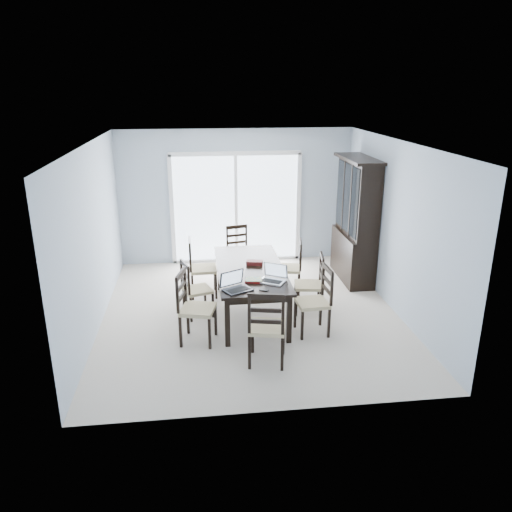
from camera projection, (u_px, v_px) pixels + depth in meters
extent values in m
plane|color=beige|center=(250.00, 313.00, 7.78)|extent=(5.00, 5.00, 0.00)
plane|color=white|center=(250.00, 143.00, 6.93)|extent=(5.00, 5.00, 0.00)
cube|color=#A3B2C2|center=(236.00, 197.00, 9.70)|extent=(4.50, 0.02, 2.60)
cube|color=#A3B2C2|center=(93.00, 238.00, 7.10)|extent=(0.02, 5.00, 2.60)
cube|color=#A3B2C2|center=(396.00, 228.00, 7.62)|extent=(0.02, 5.00, 2.60)
cube|color=gray|center=(233.00, 247.00, 11.08)|extent=(4.50, 2.00, 0.10)
cube|color=#99999E|center=(229.00, 210.00, 11.82)|extent=(4.50, 0.06, 1.10)
cube|color=black|center=(250.00, 269.00, 7.54)|extent=(1.00, 2.20, 0.04)
cube|color=black|center=(250.00, 273.00, 7.56)|extent=(0.88, 2.08, 0.10)
cube|color=black|center=(227.00, 323.00, 6.68)|extent=(0.07, 0.07, 0.69)
cube|color=black|center=(289.00, 320.00, 6.78)|extent=(0.07, 0.07, 0.69)
cube|color=black|center=(219.00, 271.00, 8.56)|extent=(0.07, 0.07, 0.69)
cube|color=black|center=(268.00, 269.00, 8.65)|extent=(0.07, 0.07, 0.69)
cube|color=black|center=(353.00, 256.00, 9.05)|extent=(0.45, 1.30, 0.85)
cube|color=black|center=(358.00, 198.00, 8.70)|extent=(0.38, 1.30, 1.30)
cube|color=black|center=(359.00, 159.00, 8.48)|extent=(0.50, 1.38, 0.05)
cube|color=black|center=(355.00, 203.00, 8.28)|extent=(0.02, 0.36, 1.18)
cube|color=black|center=(347.00, 198.00, 8.68)|extent=(0.02, 0.36, 1.18)
cube|color=black|center=(340.00, 193.00, 9.07)|extent=(0.02, 0.36, 1.18)
cube|color=silver|center=(236.00, 210.00, 9.76)|extent=(2.40, 0.02, 2.10)
cube|color=white|center=(235.00, 154.00, 9.40)|extent=(2.52, 0.05, 0.08)
cube|color=white|center=(236.00, 210.00, 9.75)|extent=(0.06, 0.05, 2.10)
cube|color=white|center=(237.00, 259.00, 10.08)|extent=(2.52, 0.05, 0.05)
cube|color=black|center=(188.00, 319.00, 7.06)|extent=(0.04, 0.04, 0.45)
cube|color=black|center=(181.00, 332.00, 6.69)|extent=(0.04, 0.04, 0.45)
cube|color=black|center=(216.00, 321.00, 7.01)|extent=(0.04, 0.04, 0.45)
cube|color=black|center=(210.00, 334.00, 6.64)|extent=(0.04, 0.04, 0.45)
cube|color=#C5B683|center=(198.00, 309.00, 6.77)|extent=(0.54, 0.54, 0.05)
cube|color=black|center=(184.00, 301.00, 7.72)|extent=(0.04, 0.04, 0.40)
cube|color=black|center=(191.00, 310.00, 7.42)|extent=(0.04, 0.04, 0.40)
cube|color=black|center=(205.00, 297.00, 7.86)|extent=(0.04, 0.04, 0.40)
cube|color=black|center=(213.00, 305.00, 7.56)|extent=(0.04, 0.04, 0.40)
cube|color=#C5B683|center=(198.00, 290.00, 7.57)|extent=(0.49, 0.49, 0.05)
cube|color=black|center=(192.00, 279.00, 8.53)|extent=(0.04, 0.04, 0.44)
cube|color=black|center=(193.00, 288.00, 8.17)|extent=(0.04, 0.04, 0.44)
cube|color=black|center=(215.00, 278.00, 8.58)|extent=(0.04, 0.04, 0.44)
cube|color=black|center=(216.00, 286.00, 8.22)|extent=(0.04, 0.04, 0.44)
cube|color=#C5B683|center=(203.00, 269.00, 8.30)|extent=(0.43, 0.43, 0.05)
cube|color=black|center=(329.00, 323.00, 6.95)|extent=(0.04, 0.04, 0.44)
cube|color=black|center=(320.00, 312.00, 7.31)|extent=(0.04, 0.04, 0.44)
cube|color=black|center=(302.00, 326.00, 6.88)|extent=(0.04, 0.04, 0.44)
cube|color=black|center=(295.00, 314.00, 7.24)|extent=(0.04, 0.04, 0.44)
cube|color=#C5B683|center=(312.00, 303.00, 7.01)|extent=(0.45, 0.45, 0.05)
cube|color=black|center=(320.00, 304.00, 7.59)|extent=(0.04, 0.04, 0.41)
cube|color=black|center=(318.00, 294.00, 7.93)|extent=(0.04, 0.04, 0.41)
cube|color=black|center=(296.00, 304.00, 7.60)|extent=(0.04, 0.04, 0.41)
cube|color=black|center=(295.00, 294.00, 7.94)|extent=(0.04, 0.04, 0.41)
cube|color=#C5B683|center=(308.00, 285.00, 7.69)|extent=(0.46, 0.46, 0.05)
cube|color=black|center=(299.00, 285.00, 8.30)|extent=(0.04, 0.04, 0.41)
cube|color=black|center=(299.00, 277.00, 8.64)|extent=(0.04, 0.04, 0.41)
cube|color=black|center=(277.00, 285.00, 8.32)|extent=(0.04, 0.04, 0.41)
cube|color=black|center=(278.00, 277.00, 8.66)|extent=(0.04, 0.04, 0.41)
cube|color=#C5B683|center=(288.00, 268.00, 8.40)|extent=(0.47, 0.47, 0.05)
cube|color=black|center=(250.00, 353.00, 6.17)|extent=(0.04, 0.04, 0.46)
cube|color=black|center=(282.00, 354.00, 6.13)|extent=(0.04, 0.04, 0.46)
cube|color=black|center=(253.00, 337.00, 6.55)|extent=(0.04, 0.04, 0.46)
cube|color=black|center=(283.00, 338.00, 6.52)|extent=(0.04, 0.04, 0.46)
cube|color=#C5B683|center=(267.00, 327.00, 6.26)|extent=(0.53, 0.53, 0.05)
cube|color=black|center=(246.00, 262.00, 9.39)|extent=(0.04, 0.04, 0.42)
cube|color=black|center=(228.00, 264.00, 9.28)|extent=(0.04, 0.04, 0.42)
cube|color=black|center=(253.00, 268.00, 9.07)|extent=(0.04, 0.04, 0.42)
cube|color=black|center=(234.00, 271.00, 8.95)|extent=(0.04, 0.04, 0.42)
cube|color=#C5B683|center=(240.00, 254.00, 9.10)|extent=(0.49, 0.49, 0.05)
cube|color=black|center=(238.00, 290.00, 6.69)|extent=(0.44, 0.39, 0.02)
cube|color=silver|center=(238.00, 281.00, 6.65)|extent=(0.30, 0.19, 0.19)
cube|color=silver|center=(272.00, 281.00, 6.98)|extent=(0.43, 0.39, 0.02)
cube|color=silver|center=(272.00, 273.00, 6.94)|extent=(0.29, 0.20, 0.19)
cube|color=maroon|center=(253.00, 281.00, 7.00)|extent=(0.24, 0.21, 0.03)
cube|color=gold|center=(254.00, 279.00, 6.99)|extent=(0.25, 0.20, 0.01)
cube|color=black|center=(264.00, 290.00, 6.69)|extent=(0.13, 0.10, 0.01)
cube|color=#490E14|center=(255.00, 263.00, 7.65)|extent=(0.27, 0.18, 0.06)
cube|color=brown|center=(200.00, 230.00, 10.67)|extent=(1.67, 1.48, 0.83)
cube|color=gray|center=(199.00, 210.00, 10.52)|extent=(1.71, 1.53, 0.06)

